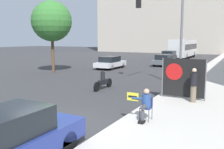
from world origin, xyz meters
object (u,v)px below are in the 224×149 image
protest_banner (183,78)px  traffic_light_pole (166,21)px  car_on_road_distant (169,56)px  seated_protester (145,104)px  jogger_on_sidewalk (194,85)px  street_tree_near_curb (52,21)px  city_bus_on_road (184,47)px  car_on_road_midblock (164,60)px  parked_car_curbside (9,139)px  car_on_road_nearest (110,62)px  pedestrian_behind (192,76)px  motorcycle_on_road (103,81)px

protest_banner → traffic_light_pole: 5.71m
protest_banner → traffic_light_pole: size_ratio=0.35×
protest_banner → car_on_road_distant: protest_banner is taller
seated_protester → traffic_light_pole: 9.29m
jogger_on_sidewalk → street_tree_near_curb: 15.94m
car_on_road_distant → city_bus_on_road: size_ratio=0.40×
car_on_road_midblock → street_tree_near_curb: size_ratio=0.70×
seated_protester → parked_car_curbside: parked_car_curbside is taller
car_on_road_nearest → street_tree_near_curb: bearing=-121.2°
jogger_on_sidewalk → pedestrian_behind: size_ratio=0.93×
pedestrian_behind → protest_banner: size_ratio=0.81×
city_bus_on_road → street_tree_near_curb: size_ratio=1.55×
parked_car_curbside → pedestrian_behind: bearing=77.1°
jogger_on_sidewalk → car_on_road_nearest: 15.90m
street_tree_near_curb → traffic_light_pole: bearing=-7.3°
car_on_road_midblock → car_on_road_distant: 6.62m
seated_protester → city_bus_on_road: bearing=122.2°
pedestrian_behind → city_bus_on_road: city_bus_on_road is taller
parked_car_curbside → car_on_road_midblock: (-3.60, 25.96, -0.05)m
city_bus_on_road → street_tree_near_curb: (-7.19, -24.39, 3.06)m
jogger_on_sidewalk → car_on_road_midblock: (-6.61, 17.60, -0.33)m
motorcycle_on_road → city_bus_on_road: bearing=92.2°
street_tree_near_curb → car_on_road_distant: bearing=70.3°
city_bus_on_road → street_tree_near_curb: 25.61m
city_bus_on_road → seated_protester: bearing=-80.2°
car_on_road_nearest → car_on_road_distant: bearing=76.0°
seated_protester → protest_banner: (0.49, 4.19, 0.44)m
street_tree_near_curb → parked_car_curbside: bearing=-52.3°
city_bus_on_road → car_on_road_nearest: bearing=-101.6°
pedestrian_behind → car_on_road_midblock: size_ratio=0.38×
car_on_road_distant → street_tree_near_curb: bearing=-109.7°
pedestrian_behind → city_bus_on_road: 28.83m
traffic_light_pole → car_on_road_nearest: size_ratio=1.51×
car_on_road_nearest → protest_banner: bearing=-47.3°
seated_protester → motorcycle_on_road: bearing=155.5°
car_on_road_midblock → city_bus_on_road: size_ratio=0.45×
car_on_road_distant → seated_protester: bearing=-76.6°
car_on_road_midblock → motorcycle_on_road: size_ratio=2.14×
car_on_road_midblock → car_on_road_distant: (-1.15, 6.51, 0.05)m
seated_protester → protest_banner: size_ratio=0.54×
car_on_road_midblock → street_tree_near_curb: street_tree_near_curb is taller
jogger_on_sidewalk → car_on_road_midblock: bearing=-106.4°
parked_car_curbside → motorcycle_on_road: 10.16m
car_on_road_nearest → city_bus_on_road: 19.33m
pedestrian_behind → seated_protester: bearing=26.4°
pedestrian_behind → motorcycle_on_road: bearing=-47.3°
traffic_light_pole → city_bus_on_road: bearing=99.2°
car_on_road_midblock → city_bus_on_road: (-0.41, 12.89, 1.14)m
parked_car_curbside → motorcycle_on_road: size_ratio=1.89×
motorcycle_on_road → car_on_road_nearest: bearing=116.0°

